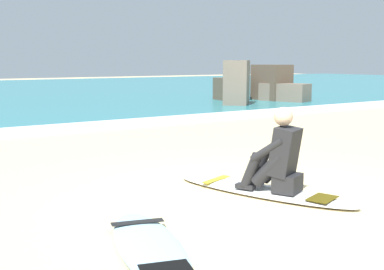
% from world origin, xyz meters
% --- Properties ---
extents(ground_plane, '(80.00, 80.00, 0.00)m').
position_xyz_m(ground_plane, '(0.00, 0.00, 0.00)').
color(ground_plane, beige).
extents(breaking_foam, '(80.00, 0.90, 0.11)m').
position_xyz_m(breaking_foam, '(0.00, 6.58, 0.06)').
color(breaking_foam, white).
rests_on(breaking_foam, ground).
extents(surfboard_main, '(1.22, 2.35, 0.08)m').
position_xyz_m(surfboard_main, '(0.34, 0.29, 0.04)').
color(surfboard_main, white).
rests_on(surfboard_main, ground).
extents(surfer_seated, '(0.59, 0.77, 0.95)m').
position_xyz_m(surfer_seated, '(0.39, 0.09, 0.44)').
color(surfer_seated, '#232326').
rests_on(surfer_seated, surfboard_main).
extents(surfboard_spare_near, '(1.00, 1.84, 0.08)m').
position_xyz_m(surfboard_spare_near, '(-1.58, -0.50, 0.04)').
color(surfboard_spare_near, '#9ED1E5').
rests_on(surfboard_spare_near, ground).
extents(rock_outcrop_distant, '(3.59, 3.00, 1.54)m').
position_xyz_m(rock_outcrop_distant, '(8.29, 9.43, 0.60)').
color(rock_outcrop_distant, brown).
rests_on(rock_outcrop_distant, ground).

